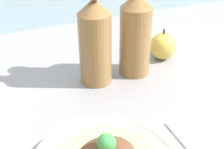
{
  "coord_description": "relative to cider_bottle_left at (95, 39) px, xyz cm",
  "views": [
    {
      "loc": [
        -22.77,
        -44.03,
        39.78
      ],
      "look_at": [
        -3.1,
        1.8,
        9.52
      ],
      "focal_mm": 50.0,
      "sensor_mm": 36.0,
      "label": 1
    }
  ],
  "objects": [
    {
      "name": "apple",
      "position": [
        20.23,
        3.56,
        -7.29
      ],
      "size": [
        7.05,
        7.05,
        8.4
      ],
      "color": "gold",
      "rests_on": "ground_plane"
    },
    {
      "name": "ground_plane",
      "position": [
        1.4,
        -15.31,
        -12.82
      ],
      "size": [
        180.0,
        110.0,
        4.0
      ],
      "primitive_type": "cube",
      "color": "gray"
    },
    {
      "name": "cider_bottle_left",
      "position": [
        0.0,
        0.0,
        0.0
      ],
      "size": [
        7.43,
        7.43,
        27.21
      ],
      "color": "olive",
      "rests_on": "ground_plane"
    },
    {
      "name": "cider_bottle_right",
      "position": [
        10.05,
        0.0,
        0.0
      ],
      "size": [
        7.43,
        7.43,
        27.21
      ],
      "color": "olive",
      "rests_on": "ground_plane"
    }
  ]
}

